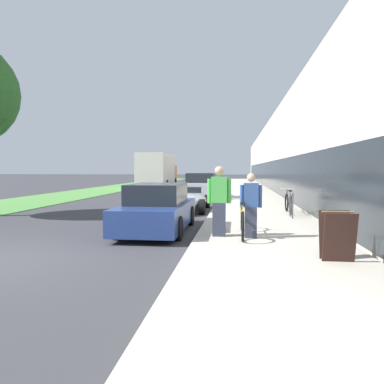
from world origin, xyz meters
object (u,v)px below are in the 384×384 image
(cruiser_bike_nearest, at_px, (289,203))
(moving_truck, at_px, (158,171))
(person_bystander, at_px, (219,201))
(person_rider, at_px, (251,205))
(parked_sedan_far, at_px, (201,187))
(parked_sedan_curbside, at_px, (157,210))
(sandwich_board_sign, at_px, (337,236))
(bike_rack_hoop, at_px, (291,202))
(tandem_bicycle, at_px, (242,220))
(vintage_roadster_curbside, at_px, (186,201))

(cruiser_bike_nearest, height_order, moving_truck, moving_truck)
(person_bystander, bearing_deg, person_rider, -10.94)
(person_rider, xyz_separation_m, parked_sedan_far, (-2.37, 12.49, -0.19))
(person_rider, relative_size, parked_sedan_curbside, 0.37)
(sandwich_board_sign, bearing_deg, person_bystander, 135.16)
(person_rider, xyz_separation_m, bike_rack_hoop, (1.51, 3.93, -0.26))
(moving_truck, bearing_deg, cruiser_bike_nearest, -64.25)
(tandem_bicycle, bearing_deg, person_bystander, -166.77)
(parked_sedan_far, bearing_deg, person_rider, -79.25)
(person_rider, height_order, cruiser_bike_nearest, person_rider)
(cruiser_bike_nearest, distance_m, parked_sedan_curbside, 5.76)
(bike_rack_hoop, xyz_separation_m, sandwich_board_sign, (-0.04, -6.00, -0.06))
(vintage_roadster_curbside, bearing_deg, moving_truck, 105.79)
(parked_sedan_far, height_order, moving_truck, moving_truck)
(parked_sedan_curbside, height_order, parked_sedan_far, parked_sedan_far)
(parked_sedan_curbside, bearing_deg, tandem_bicycle, -22.45)
(person_bystander, xyz_separation_m, moving_truck, (-6.57, 23.62, 0.59))
(vintage_roadster_curbside, distance_m, moving_truck, 17.99)
(person_rider, distance_m, moving_truck, 24.88)
(person_bystander, xyz_separation_m, cruiser_bike_nearest, (2.36, 5.10, -0.49))
(vintage_roadster_curbside, distance_m, parked_sedan_far, 6.00)
(tandem_bicycle, xyz_separation_m, moving_truck, (-7.14, 23.49, 1.08))
(cruiser_bike_nearest, bearing_deg, sandwich_board_sign, -91.02)
(cruiser_bike_nearest, xyz_separation_m, sandwich_board_sign, (-0.13, -7.32, 0.08))
(parked_sedan_far, bearing_deg, moving_truck, 113.76)
(tandem_bicycle, distance_m, person_rider, 0.53)
(bike_rack_hoop, bearing_deg, person_rider, -110.99)
(cruiser_bike_nearest, relative_size, moving_truck, 0.24)
(tandem_bicycle, bearing_deg, cruiser_bike_nearest, 70.16)
(person_bystander, height_order, sandwich_board_sign, person_bystander)
(person_rider, height_order, bike_rack_hoop, person_rider)
(sandwich_board_sign, relative_size, moving_truck, 0.12)
(parked_sedan_curbside, distance_m, vintage_roadster_curbside, 5.24)
(tandem_bicycle, distance_m, cruiser_bike_nearest, 5.28)
(bike_rack_hoop, bearing_deg, tandem_bicycle, -115.04)
(moving_truck, bearing_deg, parked_sedan_curbside, -77.99)
(bike_rack_hoop, relative_size, sandwich_board_sign, 0.94)
(cruiser_bike_nearest, distance_m, vintage_roadster_curbside, 4.23)
(cruiser_bike_nearest, bearing_deg, parked_sedan_curbside, -136.01)
(vintage_roadster_curbside, height_order, moving_truck, moving_truck)
(person_rider, xyz_separation_m, sandwich_board_sign, (1.47, -2.07, -0.33))
(parked_sedan_curbside, bearing_deg, vintage_roadster_curbside, 88.95)
(person_bystander, bearing_deg, vintage_roadster_curbside, 104.87)
(sandwich_board_sign, xyz_separation_m, moving_truck, (-8.80, 25.84, 1.00))
(cruiser_bike_nearest, bearing_deg, vintage_roadster_curbside, 162.92)
(person_bystander, bearing_deg, moving_truck, 105.55)
(person_rider, height_order, moving_truck, moving_truck)
(tandem_bicycle, height_order, cruiser_bike_nearest, cruiser_bike_nearest)
(parked_sedan_curbside, xyz_separation_m, parked_sedan_far, (0.18, 11.24, 0.08))
(tandem_bicycle, xyz_separation_m, bike_rack_hoop, (1.71, 3.65, 0.14))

